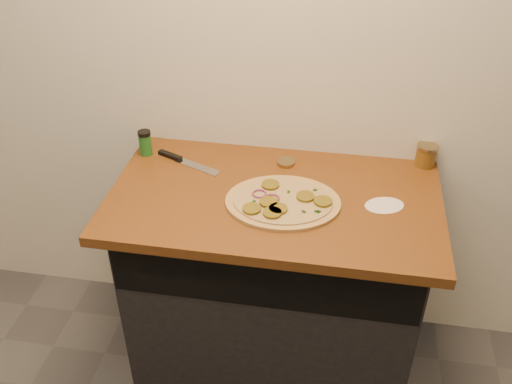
% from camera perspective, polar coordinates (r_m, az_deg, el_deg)
% --- Properties ---
extents(cabinet, '(1.10, 0.60, 0.86)m').
position_cam_1_polar(cabinet, '(2.39, 1.76, -9.09)').
color(cabinet, black).
rests_on(cabinet, ground).
extents(countertop, '(1.20, 0.70, 0.04)m').
position_cam_1_polar(countertop, '(2.08, 1.86, -0.72)').
color(countertop, brown).
rests_on(countertop, cabinet).
extents(pizza, '(0.44, 0.44, 0.03)m').
position_cam_1_polar(pizza, '(2.02, 2.67, -0.96)').
color(pizza, tan).
rests_on(pizza, countertop).
extents(chefs_knife, '(0.28, 0.14, 0.02)m').
position_cam_1_polar(chefs_knife, '(2.27, -7.33, 3.13)').
color(chefs_knife, '#B7BAC1').
rests_on(chefs_knife, countertop).
extents(mason_jar_lid, '(0.09, 0.09, 0.02)m').
position_cam_1_polar(mason_jar_lid, '(2.24, 3.01, 2.97)').
color(mason_jar_lid, '#917F54').
rests_on(mason_jar_lid, countertop).
extents(salsa_jar, '(0.08, 0.08, 0.09)m').
position_cam_1_polar(salsa_jar, '(2.31, 16.64, 3.57)').
color(salsa_jar, '#A32010').
rests_on(salsa_jar, countertop).
extents(spice_shaker, '(0.05, 0.05, 0.10)m').
position_cam_1_polar(spice_shaker, '(2.32, -11.02, 4.86)').
color(spice_shaker, '#1D5D21').
rests_on(spice_shaker, countertop).
extents(flour_spill, '(0.18, 0.18, 0.00)m').
position_cam_1_polar(flour_spill, '(2.06, 12.71, -1.31)').
color(flour_spill, silver).
rests_on(flour_spill, countertop).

